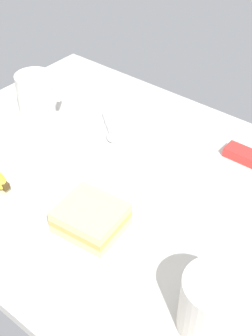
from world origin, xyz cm
name	(u,v)px	position (x,y,z in cm)	size (l,w,h in cm)	color
tabletop	(126,184)	(0.00, 0.00, 1.00)	(90.00, 64.00, 2.00)	beige
coffee_mug_black	(213,304)	(-27.52, 15.91, 6.88)	(8.90, 11.22, 9.49)	silver
coffee_mug_milky	(36,96)	(28.90, -4.40, 7.34)	(9.75, 8.82, 10.40)	white
sandwich_main	(91,218)	(-2.92, 12.81, 4.20)	(11.25, 10.34, 4.40)	beige
spoon	(110,132)	(11.98, -9.42, 2.38)	(9.76, 7.94, 0.80)	silver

